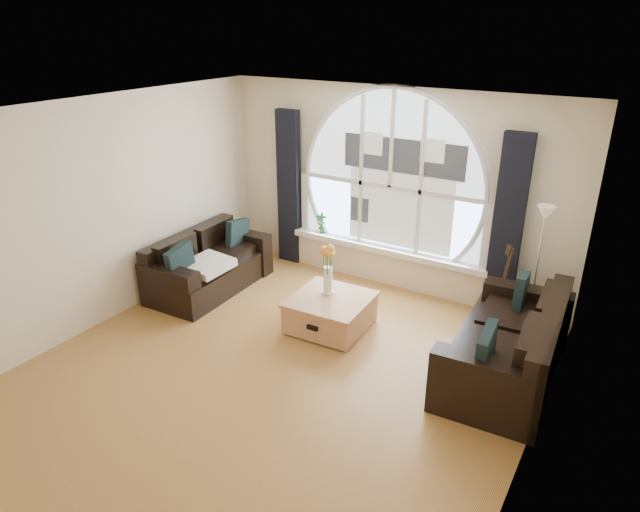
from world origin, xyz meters
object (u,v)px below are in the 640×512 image
(sofa_left, at_px, (209,262))
(sofa_right, at_px, (507,342))
(guitar, at_px, (506,283))
(coffee_chest, at_px, (331,311))
(potted_plant, at_px, (321,223))
(vase_flowers, at_px, (328,264))
(floor_lamp, at_px, (536,272))

(sofa_left, relative_size, sofa_right, 0.90)
(sofa_left, distance_m, guitar, 3.89)
(sofa_right, relative_size, guitar, 1.83)
(coffee_chest, relative_size, potted_plant, 3.01)
(vase_flowers, bearing_deg, guitar, 32.23)
(coffee_chest, distance_m, floor_lamp, 2.42)
(coffee_chest, bearing_deg, sofa_right, 0.11)
(sofa_right, bearing_deg, guitar, 102.60)
(vase_flowers, height_order, potted_plant, vase_flowers)
(floor_lamp, bearing_deg, vase_flowers, -154.66)
(floor_lamp, relative_size, guitar, 1.51)
(coffee_chest, relative_size, floor_lamp, 0.57)
(sofa_left, xyz_separation_m, guitar, (3.70, 1.18, 0.13))
(sofa_right, bearing_deg, potted_plant, 152.84)
(sofa_right, bearing_deg, vase_flowers, 177.26)
(guitar, bearing_deg, potted_plant, -163.66)
(sofa_left, distance_m, coffee_chest, 1.98)
(sofa_right, relative_size, coffee_chest, 2.14)
(coffee_chest, bearing_deg, guitar, 32.93)
(vase_flowers, bearing_deg, floor_lamp, 25.34)
(coffee_chest, height_order, floor_lamp, floor_lamp)
(sofa_right, distance_m, potted_plant, 3.39)
(vase_flowers, xyz_separation_m, floor_lamp, (2.16, 1.02, 0.01))
(vase_flowers, height_order, guitar, vase_flowers)
(sofa_left, height_order, potted_plant, potted_plant)
(vase_flowers, bearing_deg, sofa_right, 0.27)
(sofa_left, distance_m, floor_lamp, 4.20)
(floor_lamp, bearing_deg, guitar, 159.55)
(guitar, bearing_deg, sofa_left, -140.92)
(sofa_left, relative_size, vase_flowers, 2.49)
(coffee_chest, distance_m, potted_plant, 1.87)
(sofa_right, xyz_separation_m, floor_lamp, (0.02, 1.01, 0.40))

